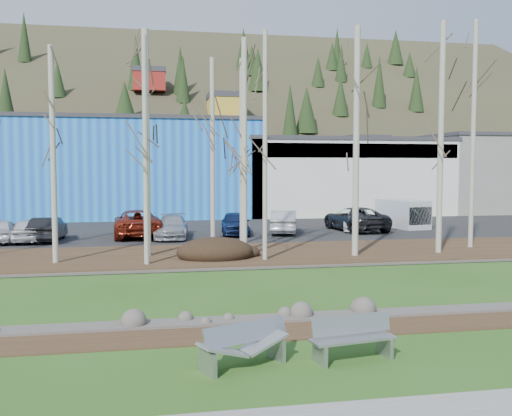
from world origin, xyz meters
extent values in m
plane|color=#2B5217|center=(0.00, 0.00, 0.00)|extent=(200.00, 200.00, 0.00)
cube|color=#382616|center=(0.00, 2.10, 0.01)|extent=(80.00, 1.80, 0.03)
cube|color=#382616|center=(0.00, 14.50, 0.07)|extent=(80.00, 7.00, 0.15)
cube|color=black|center=(0.00, 25.00, 0.07)|extent=(80.00, 14.00, 0.14)
cube|color=blue|center=(-6.00, 39.00, 4.00)|extent=(20.00, 12.00, 8.00)
cube|color=#333338|center=(-6.00, 39.00, 8.15)|extent=(20.40, 12.24, 0.30)
cube|color=silver|center=(12.00, 39.00, 3.25)|extent=(18.00, 12.00, 6.50)
cube|color=#333338|center=(12.00, 39.00, 6.65)|extent=(18.36, 12.24, 0.30)
cube|color=navy|center=(12.00, 33.10, 5.60)|extent=(17.64, 0.20, 1.20)
cube|color=slate|center=(28.00, 39.00, 3.50)|extent=(14.00, 12.00, 7.00)
cube|color=#333338|center=(28.00, 39.00, 7.15)|extent=(14.28, 12.24, 0.30)
cube|color=#9EA1A3|center=(-1.51, -0.51, 0.23)|extent=(0.18, 0.59, 0.46)
cube|color=#9EA1A3|center=(0.05, -0.26, 0.23)|extent=(0.18, 0.59, 0.46)
cube|color=#9EA1A3|center=(-0.69, -0.16, 0.74)|extent=(1.89, 0.43, 0.42)
cube|color=#9EA1A3|center=(-0.73, -0.38, 0.47)|extent=(1.96, 0.82, 0.05)
cube|color=#9EA1A3|center=(-3.89, -0.66, 0.24)|extent=(0.32, 0.60, 0.49)
cube|color=#9EA1A3|center=(-2.35, -0.03, 0.24)|extent=(0.32, 0.60, 0.49)
cube|color=#9EA1A3|center=(-3.03, -0.12, 0.67)|extent=(1.93, 0.96, 0.43)
cube|color=#9FA1A4|center=(-3.59, -0.54, 0.44)|extent=(1.11, 0.88, 0.36)
cube|color=#9FA1A4|center=(-2.66, -0.16, 0.44)|extent=(1.11, 0.88, 0.36)
ellipsoid|color=black|center=(-2.18, 13.34, 0.49)|extent=(3.46, 2.44, 0.68)
cylinder|color=beige|center=(-9.00, 13.31, 4.70)|extent=(0.24, 0.24, 9.11)
cylinder|color=beige|center=(-5.15, 14.54, 5.27)|extent=(0.31, 0.31, 10.23)
cylinder|color=beige|center=(-5.18, 12.21, 4.86)|extent=(0.21, 0.21, 9.41)
cylinder|color=beige|center=(-0.80, 13.62, 5.06)|extent=(0.25, 0.25, 9.82)
cylinder|color=beige|center=(-0.69, 15.06, 4.73)|extent=(0.22, 0.22, 9.16)
cylinder|color=beige|center=(-0.08, 12.49, 5.11)|extent=(0.20, 0.20, 9.92)
cylinder|color=beige|center=(4.24, 12.90, 5.34)|extent=(0.29, 0.29, 10.39)
cylinder|color=beige|center=(8.48, 13.05, 5.57)|extent=(0.27, 0.27, 10.85)
cylinder|color=beige|center=(10.99, 14.46, 5.84)|extent=(0.23, 0.23, 11.37)
cylinder|color=beige|center=(-2.09, 15.06, 4.73)|extent=(0.22, 0.22, 9.16)
imported|color=silver|center=(-12.95, 20.73, 0.79)|extent=(1.87, 3.95, 1.31)
imported|color=black|center=(-10.59, 20.88, 0.80)|extent=(1.60, 4.08, 1.32)
imported|color=maroon|center=(-5.77, 22.14, 0.94)|extent=(2.93, 5.86, 1.59)
imported|color=#A5A9AD|center=(-3.83, 21.07, 0.79)|extent=(2.20, 4.60, 1.29)
imported|color=navy|center=(0.03, 22.16, 0.83)|extent=(2.02, 4.20, 1.38)
imported|color=silver|center=(3.08, 22.21, 0.85)|extent=(2.57, 4.56, 1.42)
imported|color=#28282A|center=(7.94, 22.86, 0.90)|extent=(3.18, 5.75, 1.52)
imported|color=white|center=(8.19, 23.03, 0.78)|extent=(3.25, 4.78, 1.29)
imported|color=silver|center=(-11.56, 20.73, 0.79)|extent=(1.87, 3.95, 1.31)
cube|color=silver|center=(11.85, 24.36, 1.07)|extent=(2.35, 4.47, 1.86)
cube|color=black|center=(12.08, 22.69, 1.07)|extent=(1.79, 1.11, 1.15)
camera|label=1|loc=(-4.98, -11.85, 4.15)|focal=40.00mm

